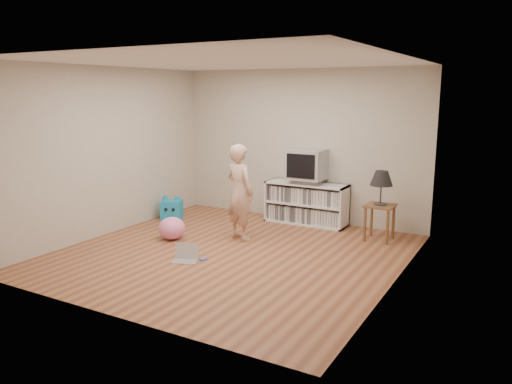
{
  "coord_description": "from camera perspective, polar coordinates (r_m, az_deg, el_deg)",
  "views": [
    {
      "loc": [
        3.56,
        -5.61,
        2.22
      ],
      "look_at": [
        0.17,
        0.4,
        0.82
      ],
      "focal_mm": 35.0,
      "sensor_mm": 36.0,
      "label": 1
    }
  ],
  "objects": [
    {
      "name": "playing_cards",
      "position": [
        6.78,
        -6.05,
        -7.66
      ],
      "size": [
        0.08,
        0.1,
        0.02
      ],
      "primitive_type": "cube",
      "rotation": [
        0.0,
        0.0,
        -0.19
      ],
      "color": "#495FC5",
      "rests_on": "ground"
    },
    {
      "name": "plush_blue",
      "position": [
        8.94,
        -9.62,
        -1.95
      ],
      "size": [
        0.44,
        0.4,
        0.41
      ],
      "rotation": [
        0.0,
        0.0,
        0.42
      ],
      "color": "#1692CF",
      "rests_on": "ground"
    },
    {
      "name": "plush_pink",
      "position": [
        7.72,
        -9.59,
        -4.11
      ],
      "size": [
        0.42,
        0.42,
        0.34
      ],
      "primitive_type": "ellipsoid",
      "rotation": [
        0.0,
        0.0,
        -0.05
      ],
      "color": "pink",
      "rests_on": "ground"
    },
    {
      "name": "dvd_deck",
      "position": [
        8.45,
        5.82,
        1.26
      ],
      "size": [
        0.45,
        0.35,
        0.07
      ],
      "primitive_type": "cube",
      "color": "gray",
      "rests_on": "media_unit"
    },
    {
      "name": "person",
      "position": [
        7.5,
        -1.86,
        -0.03
      ],
      "size": [
        0.62,
        0.5,
        1.46
      ],
      "primitive_type": "imported",
      "rotation": [
        0.0,
        0.0,
        2.81
      ],
      "color": "#D4AA90",
      "rests_on": "ground"
    },
    {
      "name": "media_unit",
      "position": [
        8.54,
        5.81,
        -1.26
      ],
      "size": [
        1.4,
        0.45,
        0.7
      ],
      "color": "white",
      "rests_on": "ground"
    },
    {
      "name": "walls",
      "position": [
        6.71,
        -2.97,
        3.55
      ],
      "size": [
        4.52,
        4.52,
        2.6
      ],
      "color": "#BCB4A5",
      "rests_on": "ground"
    },
    {
      "name": "side_table",
      "position": [
        7.73,
        13.96,
        -2.39
      ],
      "size": [
        0.42,
        0.42,
        0.55
      ],
      "color": "brown",
      "rests_on": "ground"
    },
    {
      "name": "table_lamp",
      "position": [
        7.63,
        14.14,
        1.44
      ],
      "size": [
        0.34,
        0.34,
        0.52
      ],
      "color": "#333333",
      "rests_on": "side_table"
    },
    {
      "name": "laptop",
      "position": [
        6.77,
        -8.04,
        -7.27
      ],
      "size": [
        0.39,
        0.36,
        0.22
      ],
      "rotation": [
        0.0,
        0.0,
        0.37
      ],
      "color": "silver",
      "rests_on": "ground"
    },
    {
      "name": "ceiling",
      "position": [
        6.66,
        -3.09,
        14.7
      ],
      "size": [
        4.5,
        4.5,
        0.01
      ],
      "primitive_type": "cube",
      "color": "white",
      "rests_on": "walls"
    },
    {
      "name": "ground",
      "position": [
        7.01,
        -2.86,
        -7.05
      ],
      "size": [
        4.5,
        4.5,
        0.0
      ],
      "primitive_type": "plane",
      "color": "brown",
      "rests_on": "ground"
    },
    {
      "name": "crt_tv",
      "position": [
        8.4,
        5.85,
        3.17
      ],
      "size": [
        0.6,
        0.53,
        0.5
      ],
      "color": "#9D9DA2",
      "rests_on": "dvd_deck"
    }
  ]
}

